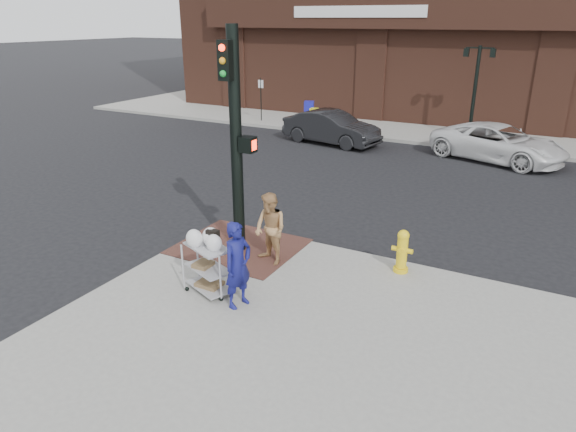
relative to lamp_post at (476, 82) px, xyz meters
The scene contains 13 objects.
ground 16.34m from the lamp_post, 97.13° to the right, with size 220.00×220.00×0.00m, color black.
brick_curb_ramp 15.52m from the lamp_post, 99.77° to the right, with size 2.80×2.40×0.01m, color #4E2924.
lamp_post is the anchor object (origin of this frame).
parking_sign 10.64m from the lamp_post, behind, with size 0.05×0.05×2.20m, color black.
traffic_signal_pole 15.43m from the lamp_post, 99.24° to the right, with size 0.61×0.51×5.00m.
woman_blue 17.44m from the lamp_post, 93.68° to the right, with size 0.61×0.40×1.68m, color navy.
pedestrian_tan 15.63m from the lamp_post, 95.56° to the right, with size 0.78×0.61×1.61m, color tan.
sedan_dark 6.68m from the lamp_post, 145.82° to the right, with size 1.54×4.40×1.45m, color black.
minivan_white 4.06m from the lamp_post, 63.04° to the right, with size 2.34×5.08×1.41m, color white.
utility_cart 17.38m from the lamp_post, 96.36° to the right, with size 1.09×0.85×1.33m.
fire_hydrant 14.70m from the lamp_post, 85.36° to the right, with size 0.45×0.32×0.96m.
newsbox_yellow 7.65m from the lamp_post, behind, with size 0.39×0.36×0.94m, color yellow.
newsbox_blue 8.15m from the lamp_post, behind, with size 0.48×0.43×1.14m, color #1B1CB1.
Camera 1 is at (5.74, -8.37, 5.25)m, focal length 32.00 mm.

